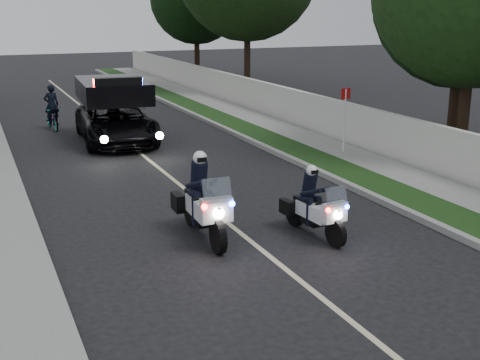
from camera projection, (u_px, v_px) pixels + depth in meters
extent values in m
plane|color=black|center=(312.00, 290.00, 10.87)|extent=(120.00, 120.00, 0.00)
cube|color=gray|center=(270.00, 149.00, 21.26)|extent=(0.20, 60.00, 0.15)
cube|color=#193814|center=(288.00, 147.00, 21.53)|extent=(1.20, 60.00, 0.16)
cube|color=gray|center=(321.00, 144.00, 22.03)|extent=(1.40, 60.00, 0.16)
cube|color=beige|center=(346.00, 123.00, 22.24)|extent=(0.22, 60.00, 1.50)
cube|color=gray|center=(15.00, 174.00, 18.11)|extent=(0.20, 60.00, 0.15)
cube|color=#BFB78C|center=(153.00, 163.00, 19.70)|extent=(0.12, 50.00, 0.01)
imported|color=black|center=(117.00, 142.00, 22.81)|extent=(2.84, 5.50, 2.60)
imported|color=black|center=(54.00, 129.00, 25.12)|extent=(0.74, 1.70, 0.86)
imported|color=black|center=(54.00, 129.00, 25.12)|extent=(0.59, 0.42, 1.58)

